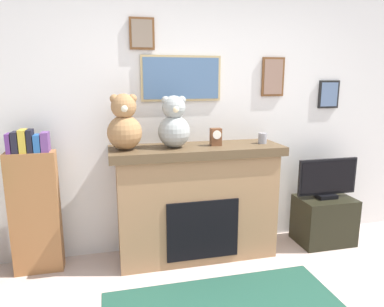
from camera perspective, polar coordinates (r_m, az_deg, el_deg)
back_wall at (r=3.52m, az=0.97°, el=5.63°), size 5.20×0.15×2.60m
fireplace at (r=3.38m, az=0.73°, el=-7.75°), size 1.60×0.54×1.09m
bookshelf at (r=3.38m, az=-24.24°, el=-7.97°), size 0.41×0.16×1.29m
tv_stand at (r=3.99m, az=20.67°, el=-10.09°), size 0.57×0.40×0.49m
television at (r=3.85m, az=21.17°, el=-3.90°), size 0.65×0.14×0.42m
candle_jar at (r=3.43m, az=11.40°, el=2.46°), size 0.08×0.08×0.10m
mantel_clock at (r=3.26m, az=3.89°, el=2.72°), size 0.10×0.08×0.16m
teddy_bear_grey at (r=3.09m, az=-10.95°, el=4.61°), size 0.30×0.30×0.49m
teddy_bear_brown at (r=3.15m, az=-2.95°, el=4.76°), size 0.29×0.29×0.47m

